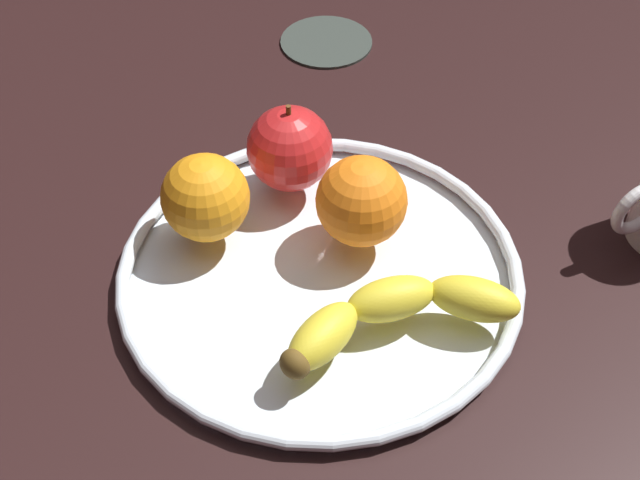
{
  "coord_description": "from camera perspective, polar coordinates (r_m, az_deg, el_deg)",
  "views": [
    {
      "loc": [
        20.34,
        42.48,
        53.98
      ],
      "look_at": [
        0.0,
        0.0,
        4.8
      ],
      "focal_mm": 48.83,
      "sensor_mm": 36.0,
      "label": 1
    }
  ],
  "objects": [
    {
      "name": "ground_plane",
      "position": [
        0.73,
        0.0,
        -3.69
      ],
      "size": [
        136.05,
        136.05,
        4.0
      ],
      "primitive_type": "cube",
      "color": "black"
    },
    {
      "name": "fruit_bowl",
      "position": [
        0.71,
        0.0,
        -2.17
      ],
      "size": [
        33.1,
        33.1,
        1.8
      ],
      "color": "silver",
      "rests_on": "ground_plane"
    },
    {
      "name": "banana",
      "position": [
        0.65,
        4.79,
        -4.8
      ],
      "size": [
        19.86,
        8.5,
        3.38
      ],
      "rotation": [
        0.0,
        0.0,
        -0.15
      ],
      "color": "yellow",
      "rests_on": "fruit_bowl"
    },
    {
      "name": "apple",
      "position": [
        0.75,
        -2.0,
        6.02
      ],
      "size": [
        7.48,
        7.48,
        8.28
      ],
      "color": "red",
      "rests_on": "fruit_bowl"
    },
    {
      "name": "orange_front_right",
      "position": [
        0.71,
        -7.52,
        2.77
      ],
      "size": [
        7.3,
        7.3,
        7.3
      ],
      "primitive_type": "sphere",
      "color": "orange",
      "rests_on": "fruit_bowl"
    },
    {
      "name": "orange_back_right",
      "position": [
        0.7,
        2.74,
        2.56
      ],
      "size": [
        7.49,
        7.49,
        7.49
      ],
      "primitive_type": "sphere",
      "color": "orange",
      "rests_on": "fruit_bowl"
    },
    {
      "name": "ambient_coaster",
      "position": [
        0.98,
        0.42,
        12.94
      ],
      "size": [
        10.1,
        10.1,
        0.6
      ],
      "primitive_type": "cylinder",
      "color": "#2F3732",
      "rests_on": "ground_plane"
    }
  ]
}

